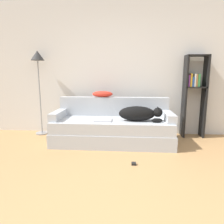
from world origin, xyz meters
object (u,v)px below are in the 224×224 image
throw_pillow (102,94)px  power_adapter (134,164)px  couch (112,131)px  bookshelf (194,91)px  floor_lamp (38,67)px  laptop (103,120)px  dog (139,114)px

throw_pillow → power_adapter: bearing=-64.9°
couch → bookshelf: bearing=18.9°
bookshelf → floor_lamp: 3.13m
throw_pillow → floor_lamp: 1.41m
throw_pillow → power_adapter: size_ratio=6.32×
laptop → power_adapter: 1.02m
bookshelf → power_adapter: 2.07m
power_adapter → laptop: bearing=124.3°
floor_lamp → throw_pillow: bearing=-5.5°
laptop → floor_lamp: floor_lamp is taller
laptop → power_adapter: bearing=-57.5°
laptop → dog: bearing=0.8°
laptop → floor_lamp: 1.77m
couch → power_adapter: 0.98m
floor_lamp → power_adapter: (1.89, -1.37, -1.36)m
couch → floor_lamp: (-1.53, 0.48, 1.16)m
bookshelf → power_adapter: bookshelf is taller
bookshelf → laptop: bearing=-158.9°
dog → throw_pillow: (-0.69, 0.45, 0.29)m
throw_pillow → power_adapter: 1.61m
laptop → power_adapter: size_ratio=5.01×
dog → bookshelf: 1.31m
bookshelf → power_adapter: size_ratio=25.47×
floor_lamp → laptop: bearing=-23.9°
dog → bookshelf: (1.09, 0.63, 0.34)m
dog → bookshelf: size_ratio=0.46×
couch → floor_lamp: size_ratio=1.25×
dog → power_adapter: size_ratio=11.84×
laptop → throw_pillow: size_ratio=0.79×
throw_pillow → floor_lamp: size_ratio=0.23×
couch → bookshelf: 1.79m
bookshelf → floor_lamp: size_ratio=0.94×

